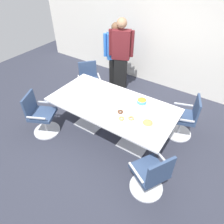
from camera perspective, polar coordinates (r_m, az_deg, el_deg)
ground_plane at (r=4.27m, az=-0.00°, el=-5.76°), size 10.00×10.00×0.01m
back_wall at (r=5.42m, az=15.24°, el=20.82°), size 8.00×0.10×2.80m
conference_table at (r=3.84m, az=-0.00°, el=0.86°), size 2.40×1.20×0.75m
office_chair_0 at (r=3.17m, az=11.04°, el=-17.38°), size 0.74×0.74×0.91m
office_chair_1 at (r=4.20m, az=20.00°, el=-1.92°), size 0.69×0.69×0.91m
office_chair_2 at (r=5.08m, az=-6.48°, el=8.23°), size 0.76×0.76×0.91m
office_chair_3 at (r=4.26m, az=-19.71°, el=-1.15°), size 0.72×0.72×0.91m
person_standing_0 at (r=5.36m, az=1.01°, el=15.86°), size 0.52×0.45×1.69m
person_standing_1 at (r=5.16m, az=2.56°, el=15.97°), size 0.59×0.37×1.84m
snack_bowl_chips_orange at (r=3.81m, az=8.50°, el=3.19°), size 0.19×0.19×0.09m
snack_bowl_cookies at (r=3.32m, az=10.13°, el=-3.30°), size 0.18×0.18×0.10m
donut_platter at (r=3.49m, az=3.86°, el=-0.91°), size 0.35×0.36×0.04m
plate_stack at (r=3.66m, az=0.28°, el=1.53°), size 0.23×0.23×0.05m
napkin_pile at (r=4.04m, az=-4.85°, el=5.69°), size 0.14×0.14×0.07m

